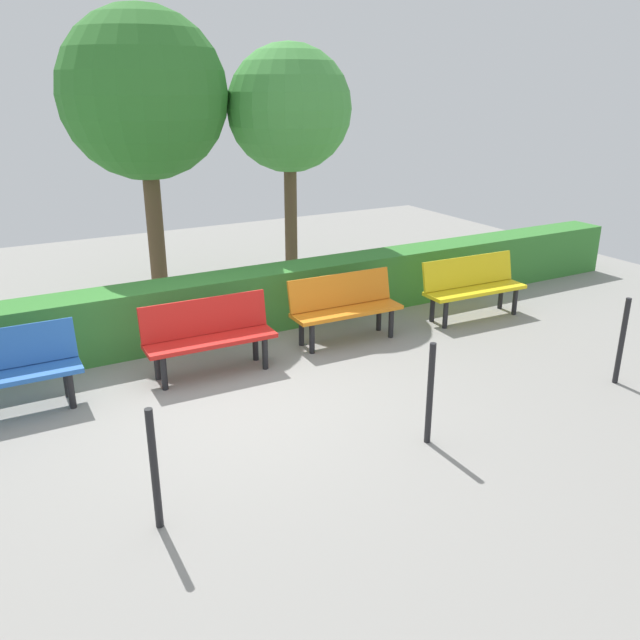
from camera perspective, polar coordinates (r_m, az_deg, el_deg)
name	(u,v)px	position (r m, az deg, el deg)	size (l,w,h in m)	color
ground_plane	(237,397)	(7.08, -7.33, -6.74)	(17.28, 17.28, 0.00)	gray
bench_yellow	(472,284)	(9.51, 13.24, 3.07)	(1.56, 0.53, 0.86)	yellow
bench_orange	(344,305)	(8.41, 2.15, 1.35)	(1.48, 0.50, 0.86)	orange
bench_red	(209,333)	(7.55, -9.76, -1.14)	(1.51, 0.49, 0.86)	red
hedge_row	(247,301)	(8.82, -6.39, 1.64)	(13.28, 0.58, 0.81)	#387F33
tree_near	(289,110)	(10.48, -2.72, 17.94)	(1.92, 1.92, 3.78)	brown
tree_mid	(144,96)	(10.28, -15.22, 18.48)	(2.46, 2.46, 4.26)	brown
railing_post_near	(622,341)	(7.89, 24.96, -1.71)	(0.06, 0.06, 1.00)	black
railing_post_mid	(430,394)	(6.06, 9.63, -6.41)	(0.06, 0.06, 1.00)	black
railing_post_far	(154,469)	(5.05, -14.33, -12.59)	(0.06, 0.06, 1.00)	black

